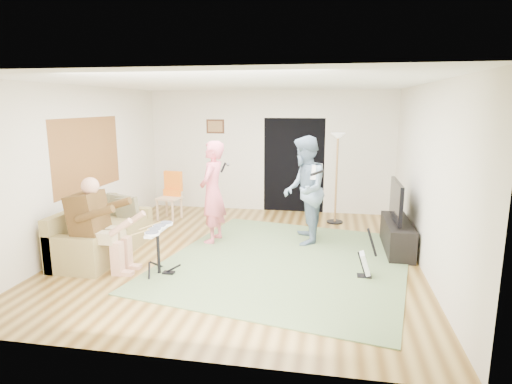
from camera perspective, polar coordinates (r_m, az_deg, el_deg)
floor at (r=7.05m, az=-1.84°, el=-8.21°), size 6.00×6.00×0.00m
walls at (r=6.72m, az=-1.92°, el=2.69°), size 5.50×6.00×2.70m
ceiling at (r=6.64m, az=-2.00°, el=14.26°), size 6.00×6.00×0.00m
window_blinds at (r=7.91m, az=-21.50°, el=4.70°), size 0.00×2.05×2.05m
doorway at (r=9.61m, az=5.06°, el=3.54°), size 2.10×0.00×2.10m
picture_frame at (r=9.85m, az=-5.45°, el=8.70°), size 0.42×0.03×0.32m
area_rug at (r=6.74m, az=4.07°, el=-9.12°), size 4.23×4.53×0.02m
sofa at (r=7.44m, az=-20.13°, el=-5.73°), size 0.82×1.98×0.80m
drummer at (r=6.62m, az=-19.95°, el=-5.38°), size 0.90×0.50×1.38m
drum_kit at (r=6.31m, az=-12.89°, el=-7.96°), size 0.39×0.69×0.71m
singer at (r=7.46m, az=-5.81°, el=-0.04°), size 0.48×0.69×1.79m
microphone at (r=7.34m, az=-4.38°, el=3.28°), size 0.06×0.06×0.24m
guitarist at (r=7.42m, az=6.44°, el=0.22°), size 0.79×0.97×1.87m
guitar_held at (r=7.35m, az=8.06°, el=2.74°), size 0.32×0.60×0.26m
guitar_spare at (r=6.26m, az=14.38°, el=-9.21°), size 0.26×0.23×0.72m
torchiere_lamp at (r=8.74m, az=10.75°, el=3.95°), size 0.33×0.33×1.83m
dining_chair at (r=9.23m, az=-11.39°, el=-1.35°), size 0.49×0.51×1.00m
tv_cabinet at (r=7.52m, az=18.29°, el=-5.55°), size 0.40×1.40×0.50m
television at (r=7.36m, az=18.20°, el=-1.07°), size 0.06×1.09×0.63m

